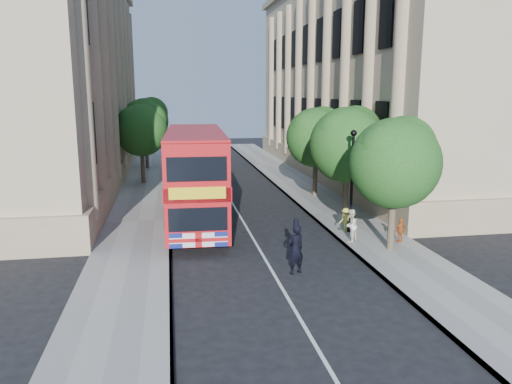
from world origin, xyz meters
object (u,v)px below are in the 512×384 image
double_decker_bus (196,175)px  box_van (206,186)px  lamp_post (352,185)px  police_constable (296,249)px  woman_pedestrian (351,226)px

double_decker_bus → box_van: 4.22m
lamp_post → police_constable: 6.66m
double_decker_bus → woman_pedestrian: size_ratio=6.96×
police_constable → woman_pedestrian: (3.54, 3.34, -0.09)m
lamp_post → double_decker_bus: lamp_post is taller
box_van → police_constable: 12.06m
box_van → woman_pedestrian: box_van is taller
lamp_post → box_van: 9.64m
woman_pedestrian → box_van: bearing=-96.7°
double_decker_bus → box_van: bearing=80.8°
police_constable → woman_pedestrian: 4.87m
box_van → woman_pedestrian: bearing=-53.6°
woman_pedestrian → police_constable: bearing=0.3°
double_decker_bus → police_constable: double_decker_bus is taller
box_van → woman_pedestrian: 10.46m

